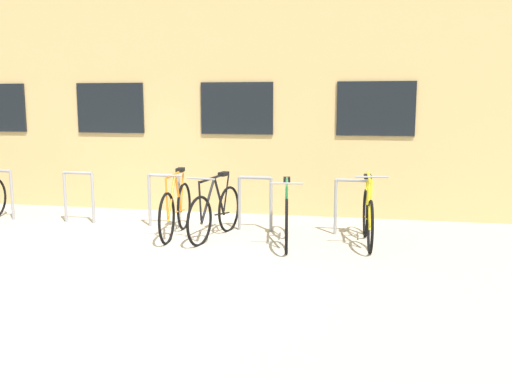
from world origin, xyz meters
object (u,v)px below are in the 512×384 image
bicycle_orange (176,209)px  bicycle_yellow (368,216)px  bicycle_black (215,212)px  bicycle_green (287,216)px

bicycle_orange → bicycle_yellow: (2.85, 0.07, -0.01)m
bicycle_black → bicycle_yellow: bicycle_yellow is taller
bicycle_black → bicycle_green: (1.09, -0.14, 0.01)m
bicycle_black → bicycle_orange: bearing=178.6°
bicycle_yellow → bicycle_black: bearing=-177.8°
bicycle_green → bicycle_yellow: bicycle_yellow is taller
bicycle_orange → bicycle_green: (1.71, -0.15, -0.01)m
bicycle_black → bicycle_green: bearing=-7.2°
bicycle_orange → bicycle_green: 1.72m
bicycle_black → bicycle_yellow: 2.23m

